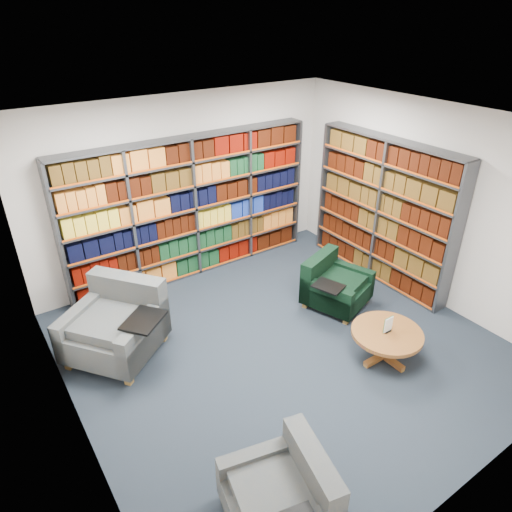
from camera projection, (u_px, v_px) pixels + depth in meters
room_shell at (286, 250)px, 5.22m from camera, size 5.02×5.02×2.82m
bookshelf_back at (193, 208)px, 7.06m from camera, size 4.00×0.28×2.20m
bookshelf_right at (382, 211)px, 6.95m from camera, size 0.28×2.50×2.20m
chair_teal_left at (119, 325)px, 5.67m from camera, size 1.41×1.42×0.92m
chair_green_right at (332, 286)px, 6.60m from camera, size 1.06×1.02×0.73m
chair_teal_front at (286, 497)px, 3.77m from camera, size 0.96×1.04×0.73m
coffee_table at (386, 337)px, 5.54m from camera, size 0.86×0.86×0.60m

